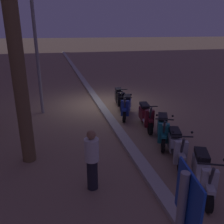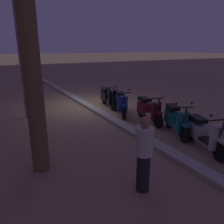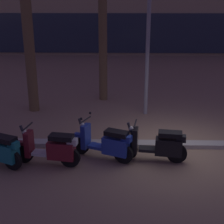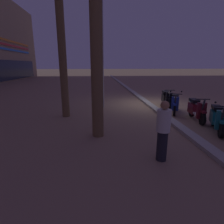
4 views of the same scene
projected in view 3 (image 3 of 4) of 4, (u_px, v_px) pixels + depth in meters
The scene contains 5 objects.
ground_plane at pixel (176, 148), 9.29m from camera, with size 200.00×200.00×0.00m, color #93755B.
curb_strip at pixel (176, 144), 9.40m from camera, with size 60.00×0.36×0.12m, color #ADA89E.
scooter_maroon_gap_after_mid at pixel (51, 149), 8.22m from camera, with size 1.77×0.63×1.04m.
scooter_blue_tail_end at pixel (106, 143), 8.52m from camera, with size 1.70×0.90×1.17m.
scooter_black_lead_nearest at pixel (158, 145), 8.43m from camera, with size 1.79×0.61×1.04m.
Camera 3 is at (-1.63, -8.46, 4.08)m, focal length 52.23 mm.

